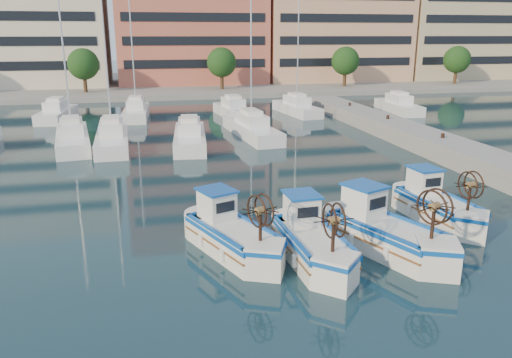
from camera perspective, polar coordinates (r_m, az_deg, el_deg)
name	(u,v)px	position (r m, az deg, el deg)	size (l,w,h in m)	color
ground	(336,261)	(18.62, 9.15, -9.22)	(300.00, 300.00, 0.00)	#1A3343
quay	(502,169)	(31.41, 26.25, 1.03)	(3.00, 60.00, 1.20)	gray
waterfront	(243,13)	(82.17, -1.53, 18.46)	(180.00, 40.00, 25.60)	gray
yacht_marina	(180,123)	(43.65, -8.68, 6.29)	(40.81, 22.53, 11.50)	white
fishing_boat_a	(231,233)	(18.84, -2.86, -6.14)	(3.29, 4.65, 2.80)	white
fishing_boat_b	(311,239)	(18.35, 6.29, -6.87)	(2.02, 4.52, 2.79)	white
fishing_boat_c	(384,230)	(19.51, 14.46, -5.71)	(3.53, 4.95, 2.98)	white
fishing_boat_d	(437,204)	(23.33, 19.94, -2.71)	(2.20, 4.48, 2.74)	white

